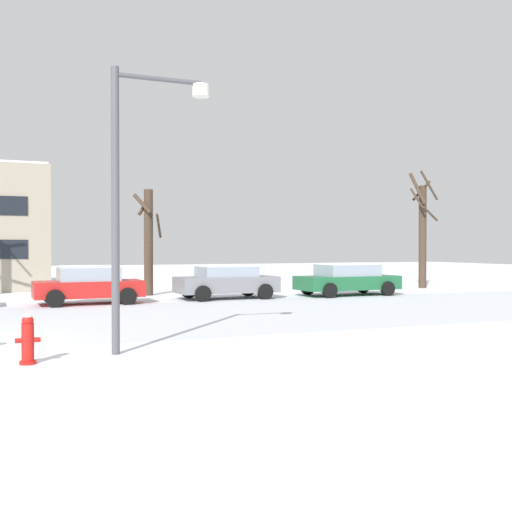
{
  "coord_description": "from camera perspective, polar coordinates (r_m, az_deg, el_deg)",
  "views": [
    {
      "loc": [
        0.86,
        -14.41,
        2.12
      ],
      "look_at": [
        8.92,
        5.43,
        1.82
      ],
      "focal_mm": 42.45,
      "sensor_mm": 36.0,
      "label": 1
    }
  ],
  "objects": [
    {
      "name": "parked_car_red",
      "position": [
        23.57,
        -15.5,
        -2.61
      ],
      "size": [
        4.0,
        2.09,
        1.45
      ],
      "color": "red",
      "rests_on": "ground"
    },
    {
      "name": "parked_car_green",
      "position": [
        27.19,
        8.6,
        -2.14
      ],
      "size": [
        4.58,
        2.24,
        1.43
      ],
      "color": "#1E6038",
      "rests_on": "ground"
    },
    {
      "name": "tree_far_mid",
      "position": [
        32.95,
        15.41,
        2.33
      ],
      "size": [
        1.34,
        1.34,
        6.1
      ],
      "color": "#423326",
      "rests_on": "ground"
    },
    {
      "name": "street_lamp",
      "position": [
        12.43,
        -11.42,
        7.21
      ],
      "size": [
        2.03,
        0.36,
        5.69
      ],
      "color": "#4C4F54",
      "rests_on": "ground"
    },
    {
      "name": "fire_hydrant",
      "position": [
        11.83,
        -20.71,
        -7.3
      ],
      "size": [
        0.44,
        0.3,
        0.92
      ],
      "color": "red",
      "rests_on": "ground"
    },
    {
      "name": "tree_far_right",
      "position": [
        27.23,
        -10.11,
        1.56
      ],
      "size": [
        1.37,
        1.18,
        4.7
      ],
      "color": "#423326",
      "rests_on": "ground"
    },
    {
      "name": "parked_car_gray",
      "position": [
        25.1,
        -2.8,
        -2.4
      ],
      "size": [
        4.19,
        2.15,
        1.41
      ],
      "color": "slate",
      "rests_on": "ground"
    }
  ]
}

